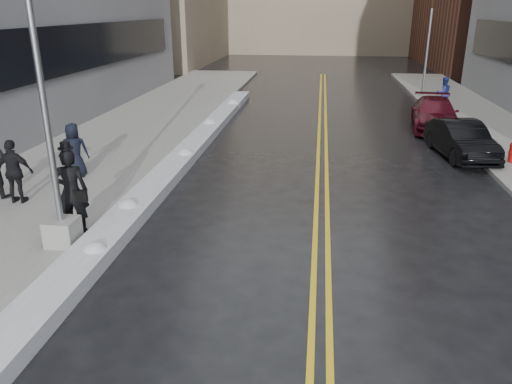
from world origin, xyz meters
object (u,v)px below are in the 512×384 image
(pedestrian_d, at_px, (15,172))
(car_maroon, at_px, (435,114))
(pedestrian_fedora, at_px, (71,192))
(car_black, at_px, (461,140))
(pedestrian_c, at_px, (74,150))
(lamppost, at_px, (49,142))
(traffic_signal, at_px, (428,40))
(pedestrian_east, at_px, (443,93))

(pedestrian_d, height_order, car_maroon, pedestrian_d)
(pedestrian_fedora, xyz_separation_m, car_black, (10.82, 8.28, -0.51))
(pedestrian_fedora, bearing_deg, pedestrian_c, -80.76)
(lamppost, bearing_deg, traffic_signal, 61.79)
(car_black, bearing_deg, traffic_signal, 77.68)
(traffic_signal, xyz_separation_m, car_maroon, (-1.00, -8.40, -2.72))
(traffic_signal, distance_m, pedestrian_fedora, 24.50)
(car_black, bearing_deg, pedestrian_d, -161.39)
(pedestrian_d, bearing_deg, pedestrian_fedora, 143.49)
(pedestrian_fedora, distance_m, pedestrian_c, 4.39)
(car_black, bearing_deg, pedestrian_east, 74.07)
(car_maroon, bearing_deg, pedestrian_d, -132.68)
(pedestrian_c, relative_size, car_black, 0.42)
(pedestrian_d, bearing_deg, car_black, -156.19)
(pedestrian_east, bearing_deg, pedestrian_d, 27.22)
(pedestrian_c, distance_m, pedestrian_d, 2.38)
(pedestrian_fedora, relative_size, pedestrian_c, 1.20)
(car_black, bearing_deg, pedestrian_fedora, -150.55)
(car_black, distance_m, car_maroon, 4.67)
(pedestrian_east, bearing_deg, car_maroon, 53.83)
(lamppost, xyz_separation_m, pedestrian_d, (-2.47, 2.29, -1.50))
(pedestrian_fedora, distance_m, pedestrian_d, 2.95)
(pedestrian_c, height_order, pedestrian_east, pedestrian_c)
(lamppost, bearing_deg, pedestrian_fedora, 91.96)
(pedestrian_c, xyz_separation_m, car_black, (12.72, 4.32, -0.34))
(pedestrian_d, bearing_deg, pedestrian_east, -135.93)
(traffic_signal, bearing_deg, pedestrian_fedora, -118.98)
(lamppost, xyz_separation_m, pedestrian_east, (12.04, 17.76, -1.55))
(pedestrian_c, bearing_deg, pedestrian_east, -154.00)
(pedestrian_east, bearing_deg, lamppost, 36.27)
(pedestrian_east, height_order, car_black, pedestrian_east)
(car_black, bearing_deg, car_maroon, 82.05)
(pedestrian_c, bearing_deg, pedestrian_d, 59.21)
(pedestrian_c, distance_m, pedestrian_east, 19.17)
(traffic_signal, bearing_deg, pedestrian_d, -125.92)
(traffic_signal, xyz_separation_m, pedestrian_d, (-14.27, -19.71, -2.37))
(pedestrian_d, relative_size, car_maroon, 0.38)
(traffic_signal, bearing_deg, pedestrian_c, -128.27)
(pedestrian_fedora, distance_m, pedestrian_east, 20.93)
(lamppost, height_order, pedestrian_east, lamppost)
(lamppost, xyz_separation_m, pedestrian_fedora, (-0.02, 0.65, -1.36))
(pedestrian_d, distance_m, car_maroon, 17.44)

